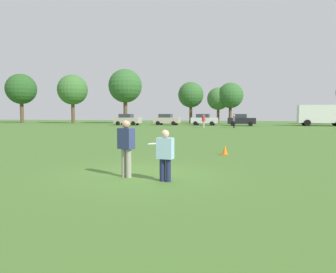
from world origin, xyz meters
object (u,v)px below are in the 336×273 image
(parked_car_mid_left, at_px, (167,119))
(bystander_field_marshal, at_px, (234,120))
(traffic_cone, at_px, (225,150))
(parked_car_near_left, at_px, (127,119))
(frisbee, at_px, (152,144))
(parked_car_center, at_px, (204,120))
(parked_car_mid_right, at_px, (241,120))
(box_truck, at_px, (326,114))
(player_thrower, at_px, (126,145))
(player_defender, at_px, (165,153))
(bystander_sideline_watcher, at_px, (204,120))

(parked_car_mid_left, height_order, bystander_field_marshal, parked_car_mid_left)
(traffic_cone, height_order, parked_car_near_left, parked_car_near_left)
(frisbee, relative_size, traffic_cone, 0.57)
(parked_car_center, relative_size, parked_car_mid_right, 1.00)
(parked_car_mid_right, xyz_separation_m, bystander_field_marshal, (-0.88, -7.66, 0.06))
(parked_car_mid_left, height_order, box_truck, box_truck)
(box_truck, bearing_deg, parked_car_mid_left, -175.33)
(player_thrower, relative_size, parked_car_mid_left, 0.40)
(frisbee, relative_size, bystander_field_marshal, 0.16)
(parked_car_near_left, bearing_deg, box_truck, 7.38)
(player_thrower, distance_m, frisbee, 0.78)
(player_defender, height_order, bystander_field_marshal, bystander_field_marshal)
(parked_car_near_left, bearing_deg, bystander_field_marshal, -20.02)
(traffic_cone, height_order, bystander_field_marshal, bystander_field_marshal)
(traffic_cone, bearing_deg, player_thrower, -113.58)
(player_defender, height_order, parked_car_center, parked_car_center)
(box_truck, bearing_deg, traffic_cone, -108.89)
(parked_car_mid_left, bearing_deg, frisbee, -76.84)
(player_thrower, relative_size, bystander_sideline_watcher, 0.98)
(frisbee, bearing_deg, bystander_field_marshal, 87.74)
(parked_car_mid_right, bearing_deg, player_defender, -92.37)
(parked_car_mid_left, xyz_separation_m, parked_car_center, (6.07, 0.51, 0.00))
(parked_car_mid_right, bearing_deg, box_truck, 11.54)
(parked_car_mid_right, bearing_deg, traffic_cone, -90.70)
(player_thrower, bearing_deg, player_defender, -13.11)
(parked_car_near_left, height_order, parked_car_mid_right, same)
(parked_car_near_left, relative_size, parked_car_mid_left, 1.00)
(box_truck, distance_m, bystander_field_marshal, 16.88)
(player_defender, bearing_deg, frisbee, 141.94)
(traffic_cone, bearing_deg, box_truck, 71.11)
(parked_car_center, relative_size, bystander_field_marshal, 2.42)
(traffic_cone, height_order, bystander_sideline_watcher, bystander_sideline_watcher)
(player_thrower, bearing_deg, bystander_field_marshal, 86.42)
(frisbee, relative_size, bystander_sideline_watcher, 0.16)
(traffic_cone, distance_m, parked_car_mid_right, 35.33)
(bystander_sideline_watcher, bearing_deg, frisbee, -85.48)
(player_thrower, xyz_separation_m, traffic_cone, (2.55, 5.84, -0.72))
(player_defender, relative_size, traffic_cone, 3.01)
(parked_car_center, height_order, bystander_sideline_watcher, parked_car_center)
(parked_car_mid_right, bearing_deg, parked_car_near_left, -175.57)
(parked_car_near_left, bearing_deg, traffic_cone, -62.54)
(player_defender, xyz_separation_m, bystander_field_marshal, (0.83, 33.80, 0.19))
(bystander_field_marshal, bearing_deg, parked_car_mid_left, 143.37)
(player_thrower, bearing_deg, parked_car_center, 93.92)
(player_thrower, height_order, parked_car_center, parked_car_center)
(player_defender, relative_size, frisbee, 5.30)
(player_thrower, distance_m, box_truck, 46.40)
(parked_car_mid_right, bearing_deg, frisbee, -93.07)
(parked_car_near_left, xyz_separation_m, parked_car_mid_right, (18.06, 1.40, 0.00))
(player_defender, bearing_deg, parked_car_mid_left, 103.68)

